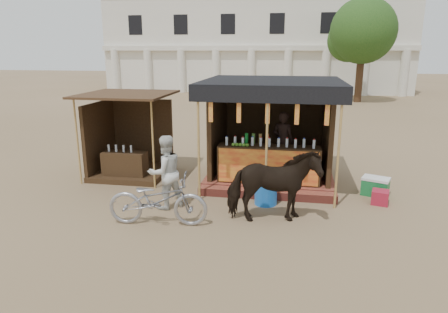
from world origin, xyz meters
The scene contains 11 objects.
ground centered at (0.00, 0.00, 0.00)m, with size 120.00×120.00×0.00m, color #846B4C.
main_stall centered at (1.02, 3.36, 1.03)m, with size 3.60×3.61×2.78m.
secondary_stall centered at (-3.17, 3.24, 0.85)m, with size 2.40×2.40×2.38m.
cow centered at (1.22, 0.54, 0.79)m, with size 0.86×1.88×1.59m, color black.
motorbike centered at (-1.11, 0.00, 0.54)m, with size 0.72×2.06×1.08m, color #97989F.
bystander centered at (-1.23, 0.93, 0.85)m, with size 0.83×0.64×1.70m, color silver.
blue_barrel centered at (1.01, 1.53, 0.32)m, with size 0.53×0.53×0.64m, color blue.
red_crate centered at (3.68, 2.00, 0.17)m, with size 0.38×0.38×0.33m, color maroon.
cooler centered at (3.68, 2.60, 0.23)m, with size 0.76×0.65×0.46m.
background_building centered at (-2.00, 29.94, 3.98)m, with size 26.00×7.45×8.18m.
tree centered at (5.81, 22.14, 4.63)m, with size 4.50×4.40×7.00m.
Camera 1 is at (1.56, -7.37, 3.53)m, focal length 32.00 mm.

